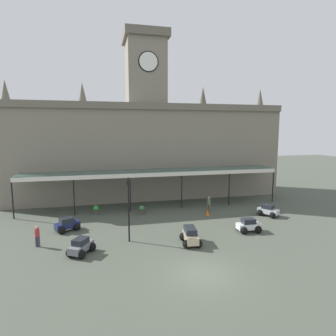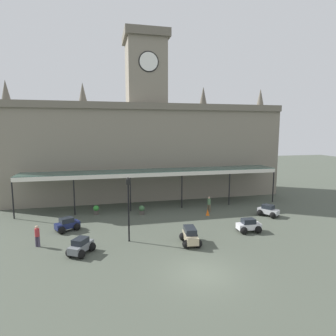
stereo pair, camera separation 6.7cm
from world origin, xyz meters
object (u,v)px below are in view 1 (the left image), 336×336
object	(u,v)px
traffic_cone	(208,212)
planter_by_canopy	(142,210)
car_beige_estate	(190,237)
planter_near_kerb	(96,210)
victorian_lamppost	(129,202)
car_white_sedan	(249,226)
car_navy_sedan	(67,225)
car_grey_sedan	(81,247)
car_silver_sedan	(268,211)
pedestrian_near_entrance	(209,203)
pedestrian_crossing_forecourt	(37,235)

from	to	relation	value
traffic_cone	planter_by_canopy	bearing A→B (deg)	163.92
car_beige_estate	planter_near_kerb	size ratio (longest dim) A/B	2.43
car_beige_estate	victorian_lamppost	size ratio (longest dim) A/B	0.45
car_white_sedan	car_navy_sedan	bearing A→B (deg)	165.78
car_grey_sedan	car_silver_sedan	bearing A→B (deg)	15.30
car_white_sedan	traffic_cone	world-z (taller)	car_white_sedan
car_grey_sedan	traffic_cone	size ratio (longest dim) A/B	3.47
victorian_lamppost	planter_by_canopy	bearing A→B (deg)	74.03
car_white_sedan	planter_by_canopy	distance (m)	11.09
car_grey_sedan	car_white_sedan	xyz separation A→B (m)	(13.98, 1.29, 0.00)
traffic_cone	car_navy_sedan	bearing A→B (deg)	-174.03
car_navy_sedan	car_silver_sedan	size ratio (longest dim) A/B	1.00
pedestrian_near_entrance	planter_near_kerb	world-z (taller)	pedestrian_near_entrance
car_white_sedan	planter_near_kerb	size ratio (longest dim) A/B	2.17
victorian_lamppost	planter_near_kerb	world-z (taller)	victorian_lamppost
car_grey_sedan	planter_near_kerb	size ratio (longest dim) A/B	2.34
car_grey_sedan	car_navy_sedan	world-z (taller)	same
car_navy_sedan	traffic_cone	xyz separation A→B (m)	(13.74, 1.44, -0.18)
car_silver_sedan	pedestrian_near_entrance	size ratio (longest dim) A/B	1.35
car_navy_sedan	planter_near_kerb	world-z (taller)	car_navy_sedan
car_white_sedan	traffic_cone	xyz separation A→B (m)	(-1.73, 5.36, -0.18)
car_white_sedan	car_beige_estate	world-z (taller)	car_beige_estate
pedestrian_near_entrance	traffic_cone	distance (m)	1.52
car_grey_sedan	car_white_sedan	bearing A→B (deg)	5.26
planter_by_canopy	victorian_lamppost	bearing A→B (deg)	-105.97
pedestrian_crossing_forecourt	planter_near_kerb	distance (m)	8.71
car_white_sedan	planter_near_kerb	xyz separation A→B (m)	(-13.07, 8.41, -0.01)
pedestrian_near_entrance	traffic_cone	world-z (taller)	pedestrian_near_entrance
car_beige_estate	planter_by_canopy	distance (m)	8.98
victorian_lamppost	car_silver_sedan	bearing A→B (deg)	13.23
pedestrian_crossing_forecourt	victorian_lamppost	xyz separation A→B (m)	(6.91, -0.54, 2.31)
car_beige_estate	traffic_cone	size ratio (longest dim) A/B	3.60
planter_near_kerb	car_navy_sedan	bearing A→B (deg)	-118.23
planter_near_kerb	traffic_cone	bearing A→B (deg)	-15.07
car_white_sedan	car_silver_sedan	bearing A→B (deg)	40.87
car_white_sedan	victorian_lamppost	distance (m)	10.74
car_navy_sedan	pedestrian_near_entrance	bearing A→B (deg)	10.61
car_beige_estate	car_navy_sedan	xyz separation A→B (m)	(-9.72, 5.24, -0.06)
traffic_cone	car_grey_sedan	bearing A→B (deg)	-151.51
car_navy_sedan	victorian_lamppost	bearing A→B (deg)	-35.70
pedestrian_crossing_forecourt	planter_by_canopy	xyz separation A→B (m)	(8.91, 6.47, -0.42)
car_silver_sedan	planter_by_canopy	xyz separation A→B (m)	(-12.67, 3.56, -0.01)
pedestrian_near_entrance	traffic_cone	bearing A→B (deg)	-116.55
pedestrian_near_entrance	victorian_lamppost	xyz separation A→B (m)	(-9.28, -6.35, 2.31)
car_silver_sedan	pedestrian_crossing_forecourt	xyz separation A→B (m)	(-21.58, -2.91, 0.41)
car_navy_sedan	pedestrian_crossing_forecourt	distance (m)	3.63
car_grey_sedan	car_beige_estate	distance (m)	8.22
car_navy_sedan	car_grey_sedan	bearing A→B (deg)	-73.94
car_grey_sedan	traffic_cone	xyz separation A→B (m)	(12.24, 6.64, -0.18)
car_beige_estate	car_grey_sedan	bearing A→B (deg)	179.76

